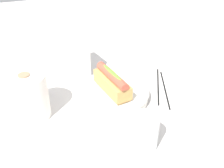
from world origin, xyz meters
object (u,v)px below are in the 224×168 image
(serving_bowl, at_px, (112,94))
(chopstick_near, at_px, (158,85))
(napkin_box, at_px, (77,53))
(hotdog_front, at_px, (112,82))
(water_glass, at_px, (144,134))
(paper_towel_roll, at_px, (28,97))
(chopstick_far, at_px, (166,89))

(serving_bowl, relative_size, chopstick_near, 1.02)
(serving_bowl, bearing_deg, napkin_box, 17.38)
(hotdog_front, xyz_separation_m, napkin_box, (0.19, 0.06, 0.01))
(serving_bowl, height_order, hotdog_front, hotdog_front)
(serving_bowl, relative_size, water_glass, 2.50)
(serving_bowl, bearing_deg, paper_towel_roll, 92.24)
(napkin_box, xyz_separation_m, chopstick_far, (-0.20, -0.24, -0.07))
(paper_towel_roll, bearing_deg, napkin_box, -41.56)
(chopstick_near, bearing_deg, water_glass, 171.75)
(serving_bowl, height_order, napkin_box, napkin_box)
(serving_bowl, height_order, paper_towel_roll, paper_towel_roll)
(hotdog_front, bearing_deg, chopstick_near, -83.18)
(water_glass, bearing_deg, serving_bowl, 2.12)
(serving_bowl, relative_size, hotdog_front, 1.44)
(water_glass, relative_size, chopstick_near, 0.41)
(paper_towel_roll, bearing_deg, water_glass, -129.53)
(hotdog_front, relative_size, napkin_box, 1.04)
(hotdog_front, relative_size, chopstick_far, 0.71)
(water_glass, relative_size, paper_towel_roll, 0.67)
(serving_bowl, xyz_separation_m, napkin_box, (0.19, 0.06, 0.06))
(paper_towel_roll, height_order, chopstick_near, paper_towel_roll)
(paper_towel_roll, xyz_separation_m, napkin_box, (0.20, -0.18, 0.01))
(serving_bowl, height_order, chopstick_near, serving_bowl)
(hotdog_front, distance_m, napkin_box, 0.20)
(hotdog_front, distance_m, chopstick_near, 0.18)
(hotdog_front, height_order, paper_towel_roll, paper_towel_roll)
(chopstick_near, bearing_deg, paper_towel_roll, 119.99)
(hotdog_front, bearing_deg, napkin_box, 17.38)
(serving_bowl, distance_m, chopstick_near, 0.17)
(chopstick_near, height_order, chopstick_far, same)
(hotdog_front, relative_size, chopstick_near, 0.71)
(paper_towel_roll, relative_size, chopstick_far, 0.61)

